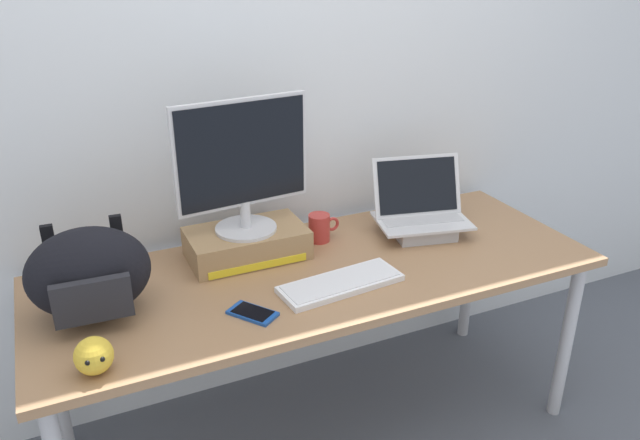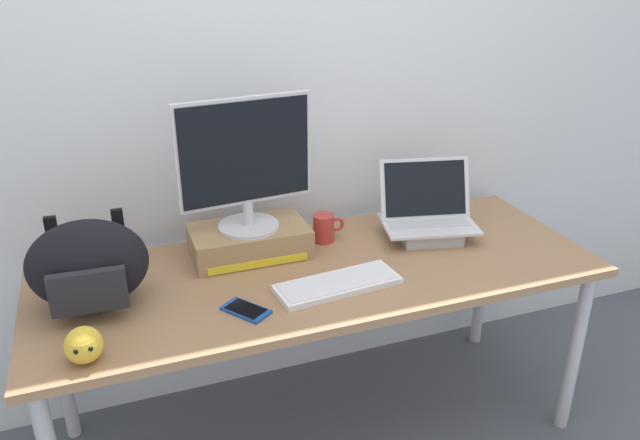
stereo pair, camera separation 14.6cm
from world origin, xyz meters
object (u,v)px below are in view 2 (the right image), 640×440
desktop_monitor (246,163)px  coffee_mug (324,228)px  toner_box_yellow (250,241)px  open_laptop (428,222)px  plush_toy (84,345)px  cell_phone (246,310)px  messenger_backpack (88,265)px  external_keyboard (338,284)px

desktop_monitor → coffee_mug: (0.29, 0.01, -0.29)m
toner_box_yellow → desktop_monitor: desktop_monitor is taller
open_laptop → plush_toy: open_laptop is taller
coffee_mug → cell_phone: (-0.40, -0.38, -0.05)m
cell_phone → plush_toy: 0.47m
toner_box_yellow → messenger_backpack: size_ratio=1.13×
external_keyboard → cell_phone: bearing=-177.9°
toner_box_yellow → coffee_mug: size_ratio=3.37×
plush_toy → coffee_mug: bearing=28.8°
desktop_monitor → messenger_backpack: bearing=-167.9°
messenger_backpack → open_laptop: bearing=7.0°
desktop_monitor → coffee_mug: 0.41m
open_laptop → cell_phone: open_laptop is taller
external_keyboard → cell_phone: external_keyboard is taller
open_laptop → messenger_backpack: size_ratio=1.06×
external_keyboard → plush_toy: (-0.78, -0.13, 0.04)m
external_keyboard → coffee_mug: coffee_mug is taller
open_laptop → cell_phone: bearing=-147.3°
messenger_backpack → coffee_mug: size_ratio=3.00×
toner_box_yellow → coffee_mug: (0.29, 0.01, 0.00)m
cell_phone → toner_box_yellow: bearing=38.1°
toner_box_yellow → external_keyboard: (0.21, -0.33, -0.04)m
messenger_backpack → cell_phone: messenger_backpack is taller
toner_box_yellow → cell_phone: toner_box_yellow is taller
open_laptop → plush_toy: size_ratio=3.85×
toner_box_yellow → open_laptop: (0.67, -0.09, 0.01)m
toner_box_yellow → cell_phone: bearing=-106.2°
desktop_monitor → open_laptop: (0.67, -0.08, -0.29)m
external_keyboard → messenger_backpack: messenger_backpack is taller
toner_box_yellow → plush_toy: toner_box_yellow is taller
messenger_backpack → coffee_mug: 0.85m
messenger_backpack → cell_phone: 0.49m
coffee_mug → plush_toy: coffee_mug is taller
desktop_monitor → toner_box_yellow: bearing=92.2°
desktop_monitor → cell_phone: 0.51m
external_keyboard → coffee_mug: bearing=71.3°
open_laptop → external_keyboard: 0.53m
toner_box_yellow → plush_toy: (-0.57, -0.46, -0.00)m
desktop_monitor → coffee_mug: size_ratio=3.89×
desktop_monitor → external_keyboard: bearing=-63.4°
toner_box_yellow → messenger_backpack: 0.57m
cell_phone → plush_toy: bearing=155.3°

